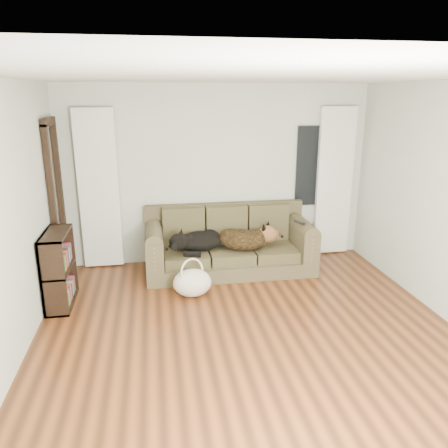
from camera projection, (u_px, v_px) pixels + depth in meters
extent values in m
plane|color=#3E2111|center=(254.00, 344.00, 4.44)|extent=(5.00, 5.00, 0.00)
plane|color=white|center=(260.00, 75.00, 3.70)|extent=(5.00, 5.00, 0.00)
cube|color=beige|center=(217.00, 175.00, 6.44)|extent=(4.50, 0.04, 2.60)
cube|color=beige|center=(0.00, 234.00, 3.72)|extent=(0.04, 5.00, 2.60)
cube|color=white|center=(99.00, 190.00, 6.14)|extent=(0.55, 0.08, 2.25)
cube|color=white|center=(334.00, 182.00, 6.68)|extent=(0.55, 0.08, 2.25)
cube|color=black|center=(312.00, 166.00, 6.60)|extent=(0.50, 0.03, 1.20)
cube|color=black|center=(57.00, 205.00, 5.74)|extent=(0.07, 0.60, 2.10)
cube|color=#4F4333|center=(230.00, 241.00, 6.20)|extent=(2.36, 1.02, 0.96)
ellipsoid|color=black|center=(198.00, 241.00, 6.06)|extent=(0.70, 0.53, 0.27)
ellipsoid|color=black|center=(245.00, 239.00, 6.13)|extent=(0.83, 0.72, 0.30)
cube|color=black|center=(299.00, 222.00, 6.08)|extent=(0.13, 0.20, 0.02)
ellipsoid|color=silver|center=(192.00, 284.00, 5.47)|extent=(0.53, 0.44, 0.35)
cube|color=black|center=(59.00, 265.00, 5.17)|extent=(0.30, 0.74, 0.91)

